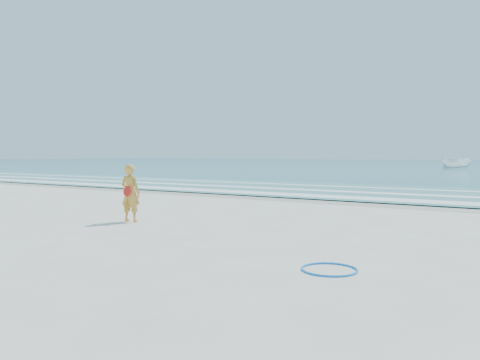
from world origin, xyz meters
The scene contains 9 objects.
ground centered at (0.00, 0.00, 0.00)m, with size 400.00×400.00×0.00m, color silver.
wet_sand centered at (0.00, 9.00, 0.00)m, with size 400.00×2.40×0.00m, color #B2A893.
shallow centered at (0.00, 14.00, 0.04)m, with size 400.00×10.00×0.01m, color #59B7AD.
foam_near centered at (0.00, 10.30, 0.05)m, with size 400.00×1.40×0.01m, color white.
foam_mid centered at (0.00, 13.20, 0.05)m, with size 400.00×0.90×0.01m, color white.
foam_far centered at (0.00, 16.50, 0.05)m, with size 400.00×0.60×0.01m, color white.
hoop centered at (5.37, -1.11, 0.02)m, with size 0.85×0.85×0.03m, color #0D78F1.
boat centered at (-1.89, 58.55, 0.82)m, with size 1.51×4.02×1.55m, color white.
woman centered at (-1.01, 0.90, 0.75)m, with size 0.61×0.46×1.51m.
Camera 1 is at (8.09, -7.67, 1.73)m, focal length 35.00 mm.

